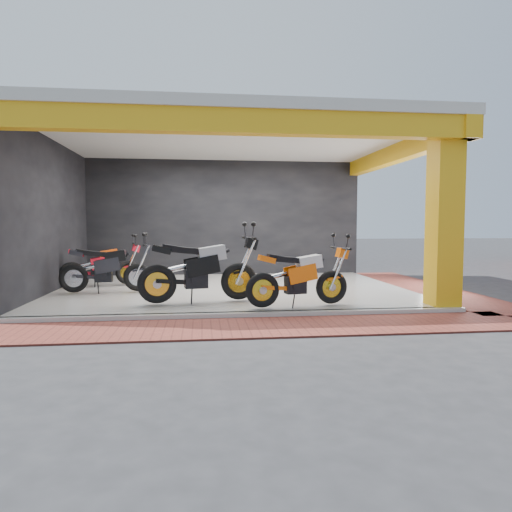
# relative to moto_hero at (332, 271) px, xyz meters

# --- Properties ---
(ground) EXTENTS (80.00, 80.00, 0.00)m
(ground) POSITION_rel_moto_hero_xyz_m (-1.70, 0.50, -0.74)
(ground) COLOR #2D2D30
(ground) RESTS_ON ground
(showroom_floor) EXTENTS (8.00, 6.00, 0.10)m
(showroom_floor) POSITION_rel_moto_hero_xyz_m (-1.70, 2.50, -0.69)
(showroom_floor) COLOR silver
(showroom_floor) RESTS_ON ground
(showroom_ceiling) EXTENTS (8.40, 6.40, 0.20)m
(showroom_ceiling) POSITION_rel_moto_hero_xyz_m (-1.70, 2.50, 2.86)
(showroom_ceiling) COLOR beige
(showroom_ceiling) RESTS_ON corner_column
(back_wall) EXTENTS (8.20, 0.20, 3.50)m
(back_wall) POSITION_rel_moto_hero_xyz_m (-1.70, 5.60, 1.01)
(back_wall) COLOR black
(back_wall) RESTS_ON ground
(left_wall) EXTENTS (0.20, 6.20, 3.50)m
(left_wall) POSITION_rel_moto_hero_xyz_m (-5.80, 2.50, 1.01)
(left_wall) COLOR black
(left_wall) RESTS_ON ground
(corner_column) EXTENTS (0.50, 0.50, 3.50)m
(corner_column) POSITION_rel_moto_hero_xyz_m (2.05, -0.25, 1.01)
(corner_column) COLOR gold
(corner_column) RESTS_ON ground
(header_beam_front) EXTENTS (8.40, 0.30, 0.40)m
(header_beam_front) POSITION_rel_moto_hero_xyz_m (-1.70, -0.50, 2.56)
(header_beam_front) COLOR gold
(header_beam_front) RESTS_ON corner_column
(header_beam_right) EXTENTS (0.30, 6.40, 0.40)m
(header_beam_right) POSITION_rel_moto_hero_xyz_m (2.30, 2.50, 2.56)
(header_beam_right) COLOR gold
(header_beam_right) RESTS_ON corner_column
(floor_kerb) EXTENTS (8.00, 0.20, 0.10)m
(floor_kerb) POSITION_rel_moto_hero_xyz_m (-1.70, -0.52, -0.69)
(floor_kerb) COLOR silver
(floor_kerb) RESTS_ON ground
(paver_front) EXTENTS (9.00, 1.40, 0.03)m
(paver_front) POSITION_rel_moto_hero_xyz_m (-1.70, -1.30, -0.72)
(paver_front) COLOR brown
(paver_front) RESTS_ON ground
(paver_right) EXTENTS (1.40, 7.00, 0.03)m
(paver_right) POSITION_rel_moto_hero_xyz_m (3.10, 2.50, -0.72)
(paver_right) COLOR brown
(paver_right) RESTS_ON ground
(moto_hero) EXTENTS (2.19, 1.13, 1.27)m
(moto_hero) POSITION_rel_moto_hero_xyz_m (0.00, 0.00, 0.00)
(moto_hero) COLOR #FF660A
(moto_hero) RESTS_ON showroom_floor
(moto_row_a) EXTENTS (2.54, 1.27, 1.48)m
(moto_row_a) POSITION_rel_moto_hero_xyz_m (-1.67, 0.65, 0.11)
(moto_row_a) COLOR black
(moto_row_a) RESTS_ON showroom_floor
(moto_row_b) EXTENTS (2.11, 0.86, 1.27)m
(moto_row_b) POSITION_rel_moto_hero_xyz_m (-3.81, 2.07, -0.00)
(moto_row_b) COLOR black
(moto_row_b) RESTS_ON showroom_floor
(moto_row_c) EXTENTS (2.10, 1.18, 1.21)m
(moto_row_c) POSITION_rel_moto_hero_xyz_m (-4.20, 3.26, -0.03)
(moto_row_c) COLOR red
(moto_row_c) RESTS_ON showroom_floor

